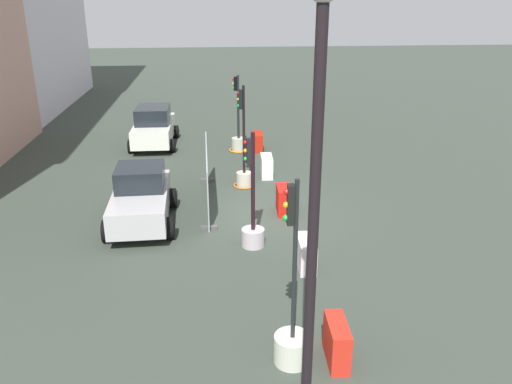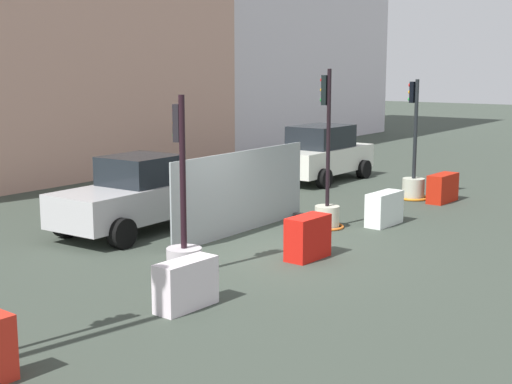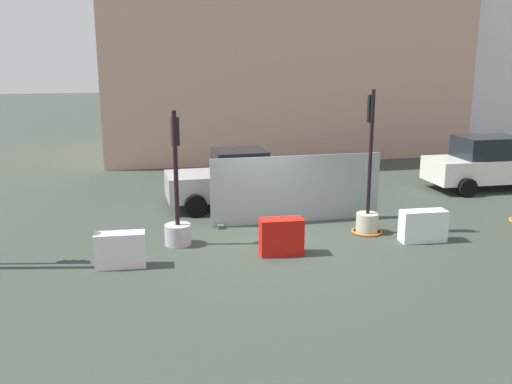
% 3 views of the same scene
% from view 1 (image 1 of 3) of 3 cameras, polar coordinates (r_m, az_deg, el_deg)
% --- Properties ---
extents(ground_plane, '(120.00, 120.00, 0.00)m').
position_cam_1_polar(ground_plane, '(16.57, 0.15, -2.33)').
color(ground_plane, '#373F36').
extents(traffic_light_0, '(0.70, 0.70, 3.70)m').
position_cam_1_polar(traffic_light_0, '(9.99, 4.05, -15.61)').
color(traffic_light_0, beige).
rests_on(traffic_light_0, ground_plane).
extents(traffic_light_1, '(0.64, 0.64, 3.27)m').
position_cam_1_polar(traffic_light_1, '(14.17, -0.37, -3.66)').
color(traffic_light_1, '#B4ABB0').
rests_on(traffic_light_1, ground_plane).
extents(traffic_light_2, '(0.81, 0.81, 3.70)m').
position_cam_1_polar(traffic_light_2, '(18.74, -1.35, 2.44)').
color(traffic_light_2, '#B8B6A0').
rests_on(traffic_light_2, ground_plane).
extents(traffic_light_3, '(0.88, 0.88, 3.39)m').
position_cam_1_polar(traffic_light_3, '(23.24, -1.97, 5.92)').
color(traffic_light_3, '#B2B6A2').
rests_on(traffic_light_3, ground_plane).
extents(construction_barrier_0, '(1.00, 0.42, 0.82)m').
position_cam_1_polar(construction_barrier_0, '(10.21, 8.99, -16.18)').
color(construction_barrier_0, red).
rests_on(construction_barrier_0, ground_plane).
extents(construction_barrier_1, '(1.10, 0.47, 0.78)m').
position_cam_1_polar(construction_barrier_1, '(13.24, 5.60, -6.84)').
color(construction_barrier_1, silver).
rests_on(construction_barrier_1, ground_plane).
extents(construction_barrier_2, '(1.02, 0.51, 0.86)m').
position_cam_1_polar(construction_barrier_2, '(16.48, 3.16, -0.89)').
color(construction_barrier_2, red).
rests_on(construction_barrier_2, ground_plane).
extents(construction_barrier_3, '(1.15, 0.49, 0.79)m').
position_cam_1_polar(construction_barrier_3, '(19.90, 1.19, 2.90)').
color(construction_barrier_3, silver).
rests_on(construction_barrier_3, ground_plane).
extents(construction_barrier_4, '(1.17, 0.51, 0.79)m').
position_cam_1_polar(construction_barrier_4, '(23.38, 0.15, 5.63)').
color(construction_barrier_4, '#B51E0D').
rests_on(construction_barrier_4, ground_plane).
extents(car_white_van, '(4.17, 2.12, 1.83)m').
position_cam_1_polar(car_white_van, '(24.55, -11.31, 7.16)').
color(car_white_van, silver).
rests_on(car_white_van, ground_plane).
extents(car_silver_hatchback, '(3.87, 2.07, 1.74)m').
position_cam_1_polar(car_silver_hatchback, '(15.98, -12.68, -0.57)').
color(car_silver_hatchback, '#B6B5B7').
rests_on(car_silver_hatchback, ground_plane).
extents(street_lamp_post, '(0.36, 0.36, 6.80)m').
position_cam_1_polar(street_lamp_post, '(6.95, 6.54, -0.44)').
color(street_lamp_post, black).
rests_on(street_lamp_post, ground_plane).
extents(site_fence_panel, '(4.81, 0.50, 1.87)m').
position_cam_1_polar(site_fence_panel, '(17.17, -5.44, 1.62)').
color(site_fence_panel, '#919B9C').
rests_on(site_fence_panel, ground_plane).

